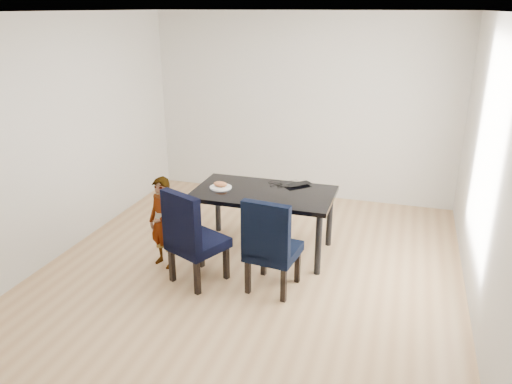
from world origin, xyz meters
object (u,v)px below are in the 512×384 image
(plate, at_px, (221,187))
(laptop, at_px, (296,183))
(dining_table, at_px, (264,221))
(chair_right, at_px, (274,243))
(child, at_px, (163,223))
(chair_left, at_px, (198,235))

(plate, bearing_deg, laptop, 25.01)
(dining_table, bearing_deg, chair_right, -66.86)
(dining_table, height_order, laptop, laptop)
(dining_table, xyz_separation_m, laptop, (0.30, 0.35, 0.39))
(chair_right, xyz_separation_m, plate, (-0.85, 0.75, 0.25))
(dining_table, bearing_deg, laptop, 48.96)
(chair_right, bearing_deg, plate, 145.35)
(child, bearing_deg, chair_left, -1.59)
(dining_table, xyz_separation_m, chair_left, (-0.46, -0.86, 0.14))
(chair_left, height_order, plate, chair_left)
(chair_right, bearing_deg, dining_table, 119.83)
(dining_table, relative_size, chair_right, 1.57)
(chair_left, distance_m, plate, 0.86)
(dining_table, height_order, chair_left, chair_left)
(laptop, bearing_deg, child, -5.12)
(chair_left, xyz_separation_m, chair_right, (0.79, 0.08, -0.01))
(child, distance_m, plate, 0.81)
(chair_left, height_order, child, same)
(dining_table, distance_m, laptop, 0.60)
(chair_left, height_order, laptop, chair_left)
(child, bearing_deg, chair_right, 14.19)
(plate, bearing_deg, chair_right, -41.34)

